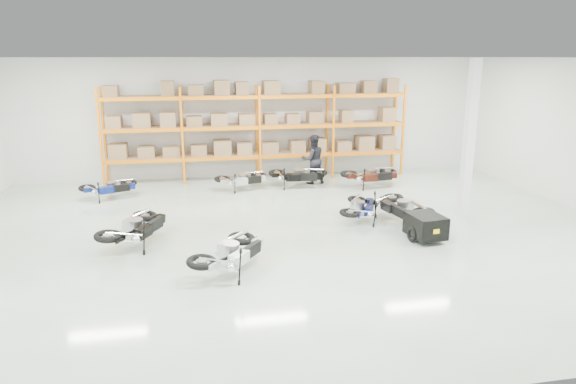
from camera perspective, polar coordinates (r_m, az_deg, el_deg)
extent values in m
plane|color=silver|center=(13.64, 0.39, -4.56)|extent=(18.00, 18.00, 0.00)
plane|color=white|center=(12.86, 0.42, 14.70)|extent=(18.00, 18.00, 0.00)
plane|color=silver|center=(19.91, -3.56, 8.23)|extent=(18.00, 0.00, 18.00)
plane|color=silver|center=(6.56, 12.44, -5.86)|extent=(18.00, 0.00, 18.00)
cube|color=orange|center=(19.08, -20.13, 5.55)|extent=(0.08, 0.08, 3.50)
cube|color=orange|center=(19.96, -19.74, 5.96)|extent=(0.08, 0.08, 3.50)
cube|color=orange|center=(18.83, -11.66, 6.04)|extent=(0.08, 0.08, 3.50)
cube|color=orange|center=(19.72, -11.64, 6.43)|extent=(0.08, 0.08, 3.50)
cube|color=orange|center=(18.99, -3.14, 6.40)|extent=(0.08, 0.08, 3.50)
cube|color=orange|center=(19.87, -3.50, 6.77)|extent=(0.08, 0.08, 3.50)
cube|color=orange|center=(19.56, 5.06, 6.61)|extent=(0.08, 0.08, 3.50)
cube|color=orange|center=(20.42, 4.38, 6.97)|extent=(0.08, 0.08, 3.50)
cube|color=orange|center=(20.50, 12.67, 6.68)|extent=(0.08, 0.08, 3.50)
cube|color=orange|center=(21.32, 11.72, 7.03)|extent=(0.08, 0.08, 3.50)
cube|color=orange|center=(19.04, -15.75, 3.29)|extent=(2.70, 0.08, 0.12)
cube|color=orange|center=(19.92, -15.55, 3.79)|extent=(2.70, 0.08, 0.12)
cube|color=olive|center=(19.47, -15.66, 3.75)|extent=(2.68, 0.88, 0.02)
cube|color=olive|center=(19.43, -15.71, 4.41)|extent=(2.40, 0.70, 0.44)
cube|color=orange|center=(19.00, -7.30, 3.70)|extent=(2.70, 0.08, 0.12)
cube|color=orange|center=(19.88, -7.47, 4.19)|extent=(2.70, 0.08, 0.12)
cube|color=olive|center=(19.43, -7.40, 4.15)|extent=(2.68, 0.88, 0.02)
cube|color=olive|center=(19.39, -7.42, 4.82)|extent=(2.40, 0.70, 0.44)
cube|color=orange|center=(19.37, 1.01, 4.03)|extent=(2.70, 0.08, 0.12)
cube|color=orange|center=(20.23, 0.49, 4.50)|extent=(2.70, 0.08, 0.12)
cube|color=olive|center=(19.79, 0.74, 4.47)|extent=(2.68, 0.88, 0.02)
cube|color=olive|center=(19.75, 0.74, 5.13)|extent=(2.40, 0.70, 0.44)
cube|color=orange|center=(20.12, 8.86, 4.26)|extent=(2.70, 0.08, 0.12)
cube|color=orange|center=(20.95, 8.04, 4.71)|extent=(2.70, 0.08, 0.12)
cube|color=olive|center=(20.52, 8.45, 4.68)|extent=(2.68, 0.88, 0.02)
cube|color=olive|center=(20.49, 8.47, 5.32)|extent=(2.40, 0.70, 0.44)
cube|color=orange|center=(18.87, -15.98, 6.56)|extent=(2.70, 0.08, 0.12)
cube|color=orange|center=(19.75, -15.77, 6.92)|extent=(2.70, 0.08, 0.12)
cube|color=olive|center=(19.30, -15.89, 6.95)|extent=(2.68, 0.88, 0.02)
cube|color=olive|center=(19.27, -15.94, 7.63)|extent=(2.40, 0.70, 0.44)
cube|color=orange|center=(18.82, -7.41, 6.99)|extent=(2.70, 0.08, 0.12)
cube|color=orange|center=(19.71, -7.58, 7.33)|extent=(2.70, 0.08, 0.12)
cube|color=olive|center=(19.26, -7.51, 7.37)|extent=(2.68, 0.88, 0.02)
cube|color=olive|center=(19.23, -7.53, 8.05)|extent=(2.40, 0.70, 0.44)
cube|color=orange|center=(19.19, 1.02, 7.26)|extent=(2.70, 0.08, 0.12)
cube|color=orange|center=(20.07, 0.49, 7.59)|extent=(2.70, 0.08, 0.12)
cube|color=olive|center=(19.62, 0.75, 7.63)|extent=(2.68, 0.88, 0.02)
cube|color=olive|center=(19.59, 0.76, 8.30)|extent=(2.40, 0.70, 0.44)
cube|color=orange|center=(19.95, 8.99, 7.37)|extent=(2.70, 0.08, 0.12)
cube|color=orange|center=(20.79, 8.15, 7.70)|extent=(2.70, 0.08, 0.12)
cube|color=olive|center=(20.36, 8.57, 7.73)|extent=(2.68, 0.88, 0.02)
cube|color=olive|center=(20.34, 8.59, 8.38)|extent=(2.40, 0.70, 0.44)
cube|color=orange|center=(18.75, -16.22, 9.88)|extent=(2.70, 0.08, 0.12)
cube|color=orange|center=(19.64, -16.00, 10.10)|extent=(2.70, 0.08, 0.12)
cube|color=olive|center=(19.19, -16.12, 10.20)|extent=(2.68, 0.88, 0.02)
cube|color=olive|center=(19.18, -16.17, 10.89)|extent=(2.40, 0.70, 0.44)
cube|color=orange|center=(18.71, -7.53, 10.33)|extent=(2.70, 0.08, 0.12)
cube|color=orange|center=(19.60, -7.69, 10.52)|extent=(2.70, 0.08, 0.12)
cube|color=olive|center=(19.15, -7.62, 10.63)|extent=(2.68, 0.88, 0.02)
cube|color=olive|center=(19.13, -7.64, 11.32)|extent=(2.40, 0.70, 0.44)
cube|color=orange|center=(19.08, 1.04, 10.53)|extent=(2.70, 0.08, 0.12)
cube|color=orange|center=(19.96, 0.50, 10.73)|extent=(2.70, 0.08, 0.12)
cube|color=olive|center=(19.51, 0.76, 10.84)|extent=(2.68, 0.88, 0.02)
cube|color=olive|center=(19.50, 0.77, 11.51)|extent=(2.40, 0.70, 0.44)
cube|color=orange|center=(19.84, 9.11, 10.52)|extent=(2.70, 0.08, 0.12)
cube|color=orange|center=(20.69, 8.26, 10.72)|extent=(2.70, 0.08, 0.12)
cube|color=olive|center=(20.26, 8.69, 10.82)|extent=(2.68, 0.88, 0.02)
cube|color=olive|center=(20.24, 8.71, 11.47)|extent=(2.40, 0.70, 0.44)
cube|color=white|center=(15.38, 19.47, 5.47)|extent=(0.25, 0.25, 4.50)
cube|color=black|center=(13.41, 15.04, -3.61)|extent=(0.86, 1.04, 0.56)
cube|color=yellow|center=(12.99, 15.96, -4.26)|extent=(0.16, 0.04, 0.11)
torus|color=black|center=(13.31, 13.48, -4.56)|extent=(0.08, 0.39, 0.39)
torus|color=black|center=(13.64, 16.44, -4.30)|extent=(0.08, 0.39, 0.39)
cylinder|color=black|center=(13.96, 13.89, -2.58)|extent=(0.14, 0.91, 0.04)
imported|color=black|center=(18.74, 2.79, 3.64)|extent=(0.94, 0.77, 1.79)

